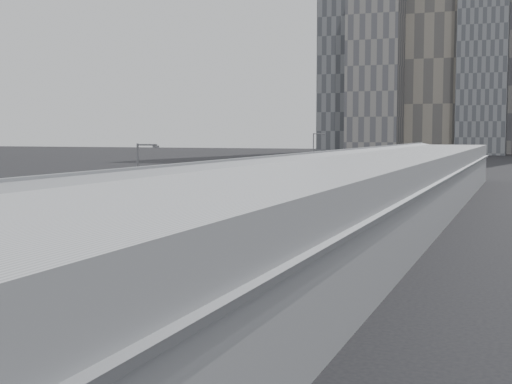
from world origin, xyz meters
The scene contains 19 objects.
sidewalk centered at (9.00, 55.00, 0.06)m, with size 10.00×170.00×0.12m, color gray.
lane_line centered at (-1.50, 55.00, 0.01)m, with size 0.12×160.00×0.02m, color gold.
depot centered at (12.99, 55.00, 3.51)m, with size 12.45×160.40×7.20m.
skyline centered at (-2.90, 324.16, 50.85)m, with size 145.00×64.00×120.00m.
bus_2 centered at (1.95, 32.66, 1.58)m, with size 3.01×12.86×3.74m.
bus_3 centered at (1.70, 48.79, 1.68)m, with size 3.04×13.64×3.97m.
bus_4 centered at (2.47, 61.10, 1.58)m, with size 3.56×12.96×3.74m.
bus_5 centered at (2.55, 75.63, 1.72)m, with size 3.61×14.09×4.08m.
bus_6 centered at (2.37, 90.71, 1.67)m, with size 4.06×13.73×3.95m.
bus_7 centered at (2.15, 105.44, 1.69)m, with size 3.12×13.72×3.99m.
bus_8 centered at (1.95, 118.31, 1.55)m, with size 3.81×12.76×3.68m.
tree_1 centered at (5.45, 35.00, 3.56)m, with size 2.70×2.70×4.92m.
tree_2 centered at (6.18, 54.81, 2.76)m, with size 1.23×1.23×3.44m.
tree_3 centered at (6.10, 80.29, 3.08)m, with size 1.39×1.39×3.84m.
tree_4 centered at (5.68, 107.06, 3.24)m, with size 2.24×2.24×4.38m.
street_lamp_near centered at (-3.89, 46.82, 4.73)m, with size 2.04×0.22×8.11m.
street_lamp_far centered at (-4.98, 102.56, 5.18)m, with size 2.04×0.22×8.98m.
shipping_container centered at (-6.04, 107.69, 1.38)m, with size 2.44×5.68×2.77m, color #133E1B.
suv centered at (-5.01, 132.63, 0.82)m, with size 2.73×5.93×1.65m, color black.
Camera 1 is at (25.96, -4.77, 8.93)m, focal length 50.00 mm.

